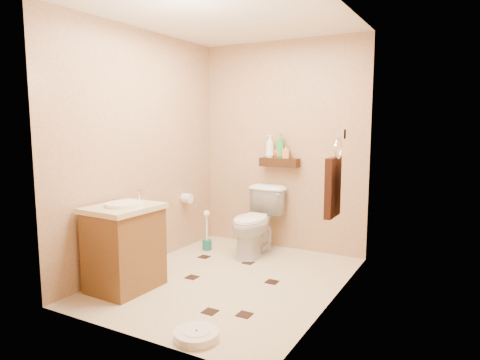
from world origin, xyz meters
The scene contains 19 objects.
ground centered at (0.00, 0.00, 0.00)m, with size 2.50×2.50×0.00m, color beige.
wall_back centered at (0.00, 1.25, 1.20)m, with size 2.00×0.04×2.40m, color tan.
wall_front centered at (0.00, -1.25, 1.20)m, with size 2.00×0.04×2.40m, color tan.
wall_left centered at (-1.00, 0.00, 1.20)m, with size 0.04×2.50×2.40m, color tan.
wall_right centered at (1.00, 0.00, 1.20)m, with size 0.04×2.50×2.40m, color tan.
ceiling centered at (0.00, 0.00, 2.40)m, with size 2.00×2.50×0.02m, color white.
wall_shelf centered at (0.00, 1.17, 1.02)m, with size 0.46×0.14×0.10m, color #39200F.
floor_accents centered at (0.02, -0.04, 0.00)m, with size 1.18×1.30×0.01m.
toilet centered at (-0.13, 0.83, 0.38)m, with size 0.42×0.74×0.75m, color white.
vanity centered at (-0.70, -0.62, 0.39)m, with size 0.53×0.63×0.87m.
bathroom_scale centered at (0.38, -1.07, 0.03)m, with size 0.35×0.35×0.06m.
toilet_brush centered at (-0.70, 0.70, 0.16)m, with size 0.11×0.11×0.47m.
towel_ring centered at (0.91, 0.25, 0.95)m, with size 0.12×0.30×0.76m.
toilet_paper centered at (-0.94, 0.65, 0.60)m, with size 0.12×0.11×0.12m.
bottle_a centered at (-0.12, 1.17, 1.20)m, with size 0.10×0.10×0.26m, color white.
bottle_b centered at (-0.01, 1.17, 1.14)m, with size 0.06×0.07×0.14m, color gold.
bottle_c centered at (-0.01, 1.17, 1.14)m, with size 0.11×0.11×0.14m, color red.
bottle_d centered at (0.01, 1.17, 1.21)m, with size 0.11×0.11×0.28m, color green.
bottle_e centered at (0.08, 1.17, 1.15)m, with size 0.07×0.07×0.16m, color #E2894B.
Camera 1 is at (1.98, -3.34, 1.48)m, focal length 32.00 mm.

